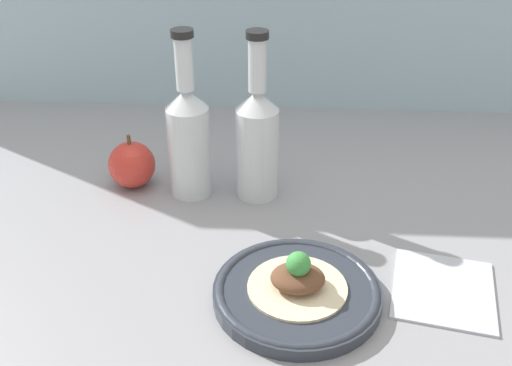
{
  "coord_description": "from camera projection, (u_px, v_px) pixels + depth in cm",
  "views": [
    {
      "loc": [
        6.6,
        -75.64,
        54.97
      ],
      "look_at": [
        2.26,
        0.37,
        10.13
      ],
      "focal_mm": 42.0,
      "sensor_mm": 36.0,
      "label": 1
    }
  ],
  "objects": [
    {
      "name": "ground_plane",
      "position": [
        242.0,
        250.0,
        0.94
      ],
      "size": [
        180.0,
        110.0,
        4.0
      ],
      "primitive_type": "cube",
      "color": "gray"
    },
    {
      "name": "apple",
      "position": [
        132.0,
        165.0,
        1.06
      ],
      "size": [
        8.3,
        8.3,
        9.89
      ],
      "color": "red",
      "rests_on": "ground_plane"
    },
    {
      "name": "napkin",
      "position": [
        443.0,
        288.0,
        0.83
      ],
      "size": [
        16.49,
        17.75,
        0.8
      ],
      "color": "#B7BCC6",
      "rests_on": "ground_plane"
    },
    {
      "name": "cider_bottle_left",
      "position": [
        189.0,
        137.0,
        1.0
      ],
      "size": [
        7.21,
        7.21,
        28.94
      ],
      "color": "silver",
      "rests_on": "ground_plane"
    },
    {
      "name": "cider_bottle_right",
      "position": [
        257.0,
        138.0,
        1.0
      ],
      "size": [
        7.21,
        7.21,
        28.94
      ],
      "color": "silver",
      "rests_on": "ground_plane"
    },
    {
      "name": "plate",
      "position": [
        297.0,
        292.0,
        0.81
      ],
      "size": [
        22.88,
        22.88,
        2.23
      ],
      "color": "#2D333D",
      "rests_on": "ground_plane"
    },
    {
      "name": "plated_food",
      "position": [
        298.0,
        279.0,
        0.8
      ],
      "size": [
        13.52,
        13.52,
        5.82
      ],
      "color": "beige",
      "rests_on": "plate"
    }
  ]
}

